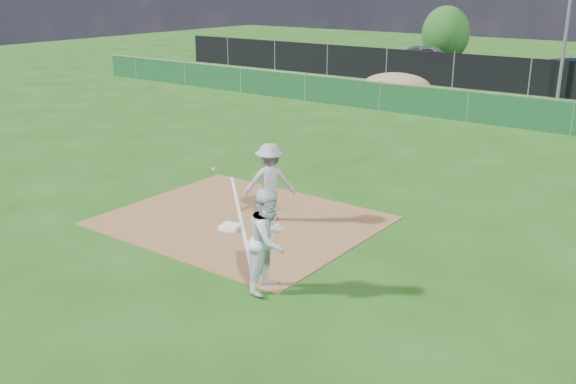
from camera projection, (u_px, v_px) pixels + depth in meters
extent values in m
plane|color=#1B4C10|center=(411.00, 146.00, 22.14)|extent=(90.00, 90.00, 0.00)
cube|color=brown|center=(241.00, 220.00, 15.28)|extent=(6.00, 5.00, 0.02)
cube|color=white|center=(241.00, 220.00, 15.27)|extent=(5.01, 5.01, 0.01)
cube|color=#113E1D|center=(468.00, 107.00, 25.76)|extent=(44.00, 0.05, 1.20)
ellipsoid|color=olive|center=(397.00, 85.00, 31.26)|extent=(3.38, 2.60, 1.17)
cube|color=black|center=(530.00, 77.00, 31.76)|extent=(46.00, 0.04, 1.80)
cube|color=black|center=(556.00, 82.00, 35.85)|extent=(46.00, 9.00, 0.01)
cylinder|color=slate|center=(569.00, 13.00, 29.70)|extent=(0.16, 0.16, 8.00)
cube|color=white|center=(230.00, 227.00, 14.74)|extent=(0.52, 0.52, 0.09)
imported|color=#A8A8AA|center=(270.00, 182.00, 15.06)|extent=(1.36, 1.30, 1.85)
sphere|color=white|center=(213.00, 169.00, 15.76)|extent=(0.08, 0.08, 0.08)
imported|color=silver|center=(269.00, 240.00, 11.61)|extent=(0.90, 1.07, 1.96)
imported|color=#B8BAC0|center=(429.00, 58.00, 40.23)|extent=(5.11, 2.97, 1.63)
imported|color=black|center=(570.00, 72.00, 34.95)|extent=(4.34, 2.87, 1.35)
cylinder|color=#382316|center=(444.00, 55.00, 44.05)|extent=(0.24, 0.24, 1.08)
ellipsoid|color=#1B4F16|center=(446.00, 34.00, 43.60)|extent=(3.24, 3.24, 3.72)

